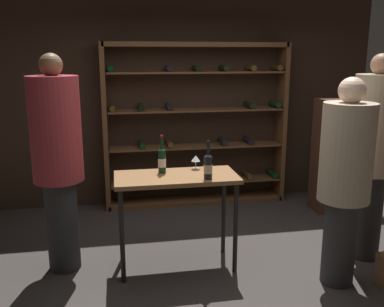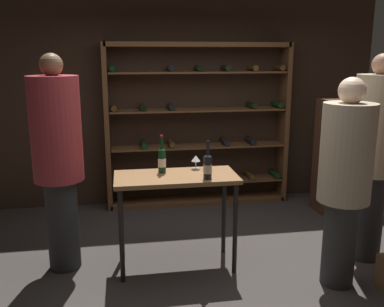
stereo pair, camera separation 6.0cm
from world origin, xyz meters
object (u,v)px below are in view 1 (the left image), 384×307
display_cabinet (332,156)px  wine_bottle_black_capsule (162,160)px  wine_rack (197,126)px  wine_glass_stemmed_center (196,159)px  tasting_table (176,188)px  person_bystander_dark_jacket (373,149)px  wine_bottle_gold_foil (208,166)px  person_host_in_suit (345,175)px  person_bystander_red_print (57,155)px

display_cabinet → wine_bottle_black_capsule: display_cabinet is taller
wine_rack → wine_glass_stemmed_center: size_ratio=18.05×
tasting_table → person_bystander_dark_jacket: (1.90, -0.14, 0.33)m
person_bystander_dark_jacket → wine_bottle_gold_foil: person_bystander_dark_jacket is taller
tasting_table → wine_bottle_black_capsule: wine_bottle_black_capsule is taller
wine_bottle_gold_foil → wine_bottle_black_capsule: bearing=144.0°
display_cabinet → tasting_table: bearing=-152.1°
person_bystander_dark_jacket → display_cabinet: 1.40m
display_cabinet → wine_rack: bearing=160.9°
tasting_table → wine_rack: bearing=73.0°
person_host_in_suit → wine_rack: bearing=-154.6°
person_bystander_red_print → person_host_in_suit: bearing=96.3°
wine_glass_stemmed_center → tasting_table: bearing=-139.2°
tasting_table → person_bystander_red_print: (-1.07, 0.16, 0.33)m
display_cabinet → wine_bottle_gold_foil: size_ratio=4.20×
person_bystander_red_print → display_cabinet: 3.46m
wine_rack → wine_glass_stemmed_center: bearing=-101.4°
tasting_table → person_bystander_dark_jacket: size_ratio=0.56×
wine_rack → person_bystander_red_print: wine_rack is taller
tasting_table → wine_bottle_gold_foil: wine_bottle_gold_foil is taller
person_host_in_suit → wine_bottle_gold_foil: (-1.11, 0.39, 0.03)m
wine_rack → wine_bottle_black_capsule: size_ratio=6.77×
display_cabinet → wine_bottle_black_capsule: size_ratio=4.06×
wine_rack → person_bystander_red_print: size_ratio=1.21×
wine_rack → person_host_in_suit: (0.84, -2.31, -0.07)m
tasting_table → display_cabinet: (2.21, 1.17, -0.06)m
wine_bottle_black_capsule → wine_rack: bearing=68.3°
wine_rack → tasting_table: wine_rack is taller
wine_glass_stemmed_center → wine_bottle_black_capsule: bearing=-167.2°
person_host_in_suit → wine_bottle_gold_foil: 1.18m
tasting_table → wine_glass_stemmed_center: (0.22, 0.19, 0.22)m
tasting_table → wine_glass_stemmed_center: 0.36m
person_bystander_red_print → display_cabinet: bearing=129.8°
tasting_table → person_host_in_suit: size_ratio=0.62×
tasting_table → display_cabinet: bearing=27.9°
tasting_table → person_bystander_red_print: bearing=171.7°
person_host_in_suit → wine_glass_stemmed_center: person_host_in_suit is taller
person_host_in_suit → tasting_table: bearing=-106.6°
wine_rack → display_cabinet: (1.68, -0.58, -0.34)m
display_cabinet → wine_bottle_gold_foil: 2.38m
person_bystander_red_print → wine_bottle_black_capsule: (0.95, -0.04, -0.08)m
person_bystander_red_print → wine_glass_stemmed_center: 1.29m
person_host_in_suit → person_bystander_dark_jacket: (0.53, 0.41, 0.12)m
wine_rack → wine_glass_stemmed_center: (-0.32, -1.56, -0.06)m
wine_bottle_black_capsule → display_cabinet: bearing=24.5°
person_bystander_dark_jacket → display_cabinet: bearing=45.7°
wine_rack → display_cabinet: wine_rack is taller
display_cabinet → wine_glass_stemmed_center: 2.24m
wine_rack → person_host_in_suit: bearing=-70.0°
wine_glass_stemmed_center → person_bystander_dark_jacket: bearing=-11.1°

